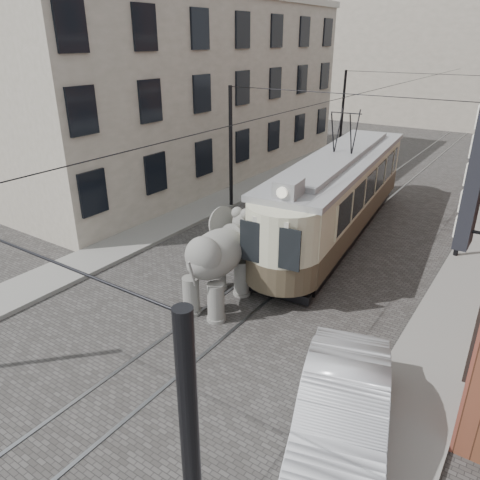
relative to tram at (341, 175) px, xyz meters
The scene contains 9 objects.
ground 6.40m from the tram, 92.29° to the right, with size 120.00×120.00×0.00m, color #403D3B.
tram_rails 6.40m from the tram, 92.29° to the right, with size 1.54×80.00×0.02m, color slate, non-canonical shape.
sidewalk_right 8.59m from the tram, 45.29° to the right, with size 2.00×60.00×0.15m, color slate.
sidewalk_left 9.27m from the tram, 139.13° to the right, with size 2.00×60.00×0.15m, color slate.
stucco_building 12.21m from the tram, 159.61° to the left, with size 7.00×24.00×10.00m, color gray.
catenary 1.00m from the tram, 117.66° to the right, with size 11.00×30.20×6.00m, color black, non-canonical shape.
tram is the anchor object (origin of this frame).
elephant 7.91m from the tram, 95.92° to the right, with size 2.50×4.54×2.78m, color #65635E, non-canonical shape.
parked_car 12.08m from the tram, 66.46° to the right, with size 1.79×5.09×1.68m, color #A7A6AB.
Camera 1 is at (7.33, -12.34, 7.96)m, focal length 34.45 mm.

